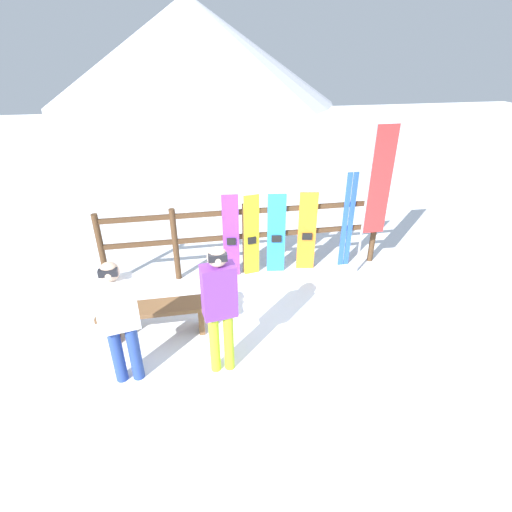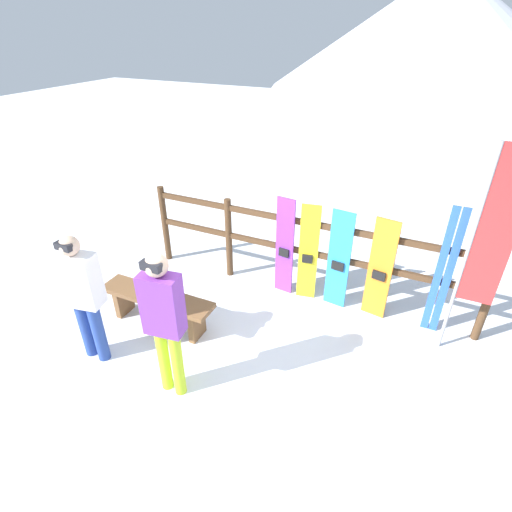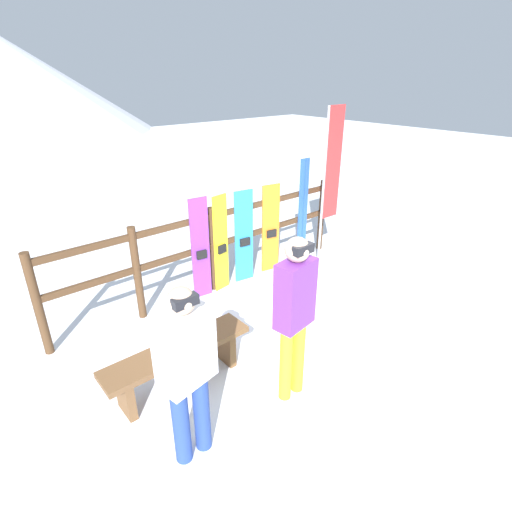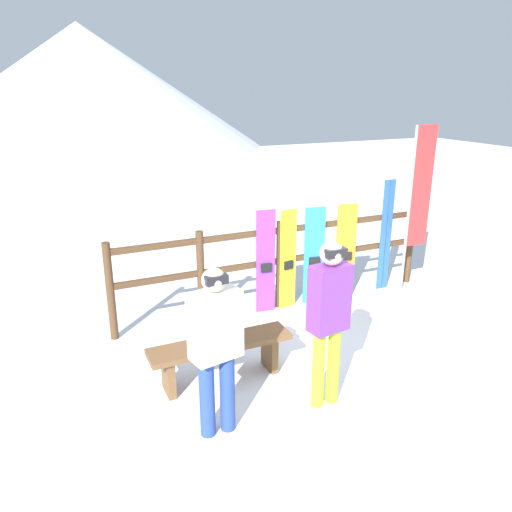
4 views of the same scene
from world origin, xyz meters
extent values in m
plane|color=white|center=(0.00, 0.00, 0.00)|extent=(40.00, 40.00, 0.00)
cone|color=silver|center=(0.00, 23.61, 3.00)|extent=(18.00, 18.00, 6.00)
cylinder|color=#4C331E|center=(-2.33, 1.61, 0.63)|extent=(0.10, 0.10, 1.27)
cylinder|color=#4C331E|center=(-1.16, 1.61, 0.63)|extent=(0.10, 0.10, 1.27)
cylinder|color=#4C331E|center=(0.00, 1.61, 0.63)|extent=(0.10, 0.10, 1.27)
cylinder|color=#4C331E|center=(1.16, 1.61, 0.63)|extent=(0.10, 0.10, 1.27)
cylinder|color=#4C331E|center=(2.33, 1.61, 0.63)|extent=(0.10, 0.10, 1.27)
cube|color=#4C331E|center=(0.00, 1.61, 0.70)|extent=(4.65, 0.05, 0.08)
cube|color=#4C331E|center=(0.00, 1.61, 1.14)|extent=(4.65, 0.05, 0.08)
cube|color=brown|center=(-1.44, 0.17, 0.44)|extent=(1.54, 0.36, 0.06)
cube|color=brown|center=(-2.01, 0.17, 0.20)|extent=(0.08, 0.29, 0.41)
cube|color=brown|center=(-0.86, 0.17, 0.20)|extent=(0.08, 0.29, 0.41)
cylinder|color=navy|center=(-1.86, -0.61, 0.39)|extent=(0.14, 0.14, 0.78)
cylinder|color=navy|center=(-1.66, -0.61, 0.39)|extent=(0.14, 0.14, 0.78)
cube|color=white|center=(-1.76, -0.61, 1.09)|extent=(0.47, 0.31, 0.62)
sphere|color=#D8B293|center=(-1.76, -0.61, 1.50)|extent=(0.21, 0.21, 0.21)
cube|color=black|center=(-1.76, -0.68, 1.53)|extent=(0.19, 0.07, 0.07)
cylinder|color=#B7D826|center=(-0.73, -0.65, 0.41)|extent=(0.12, 0.12, 0.82)
cylinder|color=#B7D826|center=(-0.56, -0.65, 0.41)|extent=(0.12, 0.12, 0.82)
cube|color=#723399|center=(-0.64, -0.65, 1.15)|extent=(0.41, 0.26, 0.65)
sphere|color=#D8B293|center=(-0.64, -0.65, 1.59)|extent=(0.22, 0.22, 0.22)
cube|color=black|center=(-0.64, -0.72, 1.61)|extent=(0.20, 0.08, 0.08)
cube|color=purple|center=(-0.25, 1.55, 0.73)|extent=(0.27, 0.06, 1.47)
cube|color=black|center=(-0.25, 1.53, 0.66)|extent=(0.15, 0.05, 0.12)
cube|color=yellow|center=(0.10, 1.55, 0.72)|extent=(0.26, 0.07, 1.44)
cube|color=black|center=(0.10, 1.53, 0.65)|extent=(0.15, 0.05, 0.12)
cube|color=#288CE0|center=(0.52, 1.55, 0.71)|extent=(0.31, 0.07, 1.43)
cube|color=black|center=(0.52, 1.53, 0.64)|extent=(0.17, 0.05, 0.12)
cube|color=orange|center=(1.06, 1.55, 0.71)|extent=(0.31, 0.08, 1.42)
cube|color=black|center=(1.06, 1.53, 0.64)|extent=(0.17, 0.06, 0.12)
cube|color=blue|center=(1.73, 1.55, 0.86)|extent=(0.09, 0.02, 1.72)
cube|color=blue|center=(1.83, 1.55, 0.86)|extent=(0.09, 0.02, 1.72)
cylinder|color=#99999E|center=(1.92, 1.27, 1.26)|extent=(0.04, 0.04, 2.51)
cube|color=red|center=(2.12, 1.27, 1.63)|extent=(0.36, 0.01, 1.76)
camera|label=1|loc=(-0.90, -4.37, 3.62)|focal=28.00mm
camera|label=2|loc=(1.42, -3.00, 3.47)|focal=28.00mm
camera|label=3|loc=(-2.91, -2.79, 2.96)|focal=28.00mm
camera|label=4|loc=(-3.04, -4.25, 3.02)|focal=35.00mm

